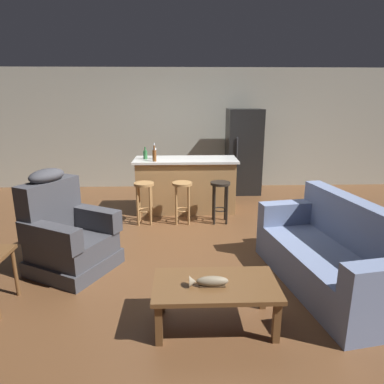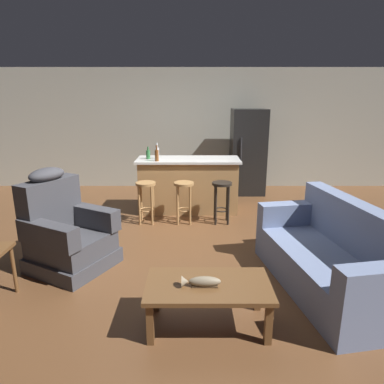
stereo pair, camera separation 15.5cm
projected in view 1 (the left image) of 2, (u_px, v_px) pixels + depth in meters
The scene contains 14 objects.
ground_plane at pixel (187, 240), 4.94m from camera, with size 12.00×12.00×0.00m.
back_wall at pixel (184, 129), 7.60m from camera, with size 12.00×0.05×2.60m.
coffee_table at pixel (216, 289), 3.02m from camera, with size 1.10×0.60×0.42m.
fish_figurine at pixel (208, 281), 2.95m from camera, with size 0.34×0.10×0.10m.
couch at pixel (333, 256), 3.68m from camera, with size 1.15×2.02×0.94m.
recliner_near_lamp at pixel (67, 235), 4.04m from camera, with size 1.14×1.14×1.20m.
kitchen_island at pixel (186, 185), 6.11m from camera, with size 1.80×0.70×0.95m.
bar_stool_left at pixel (144, 195), 5.48m from camera, with size 0.32×0.32×0.68m.
bar_stool_middle at pixel (182, 195), 5.50m from camera, with size 0.32×0.32×0.68m.
bar_stool_right at pixel (220, 195), 5.52m from camera, with size 0.32×0.32×0.68m.
refrigerator at pixel (243, 152), 7.20m from camera, with size 0.70×0.69×1.76m.
bottle_tall_green at pixel (145, 154), 5.92m from camera, with size 0.07×0.07×0.21m.
bottle_short_amber at pixel (154, 153), 5.94m from camera, with size 0.07×0.07×0.28m.
bottle_wine_dark at pixel (154, 155), 5.72m from camera, with size 0.07×0.07×0.27m.
Camera 1 is at (-0.09, -4.57, 2.00)m, focal length 32.00 mm.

